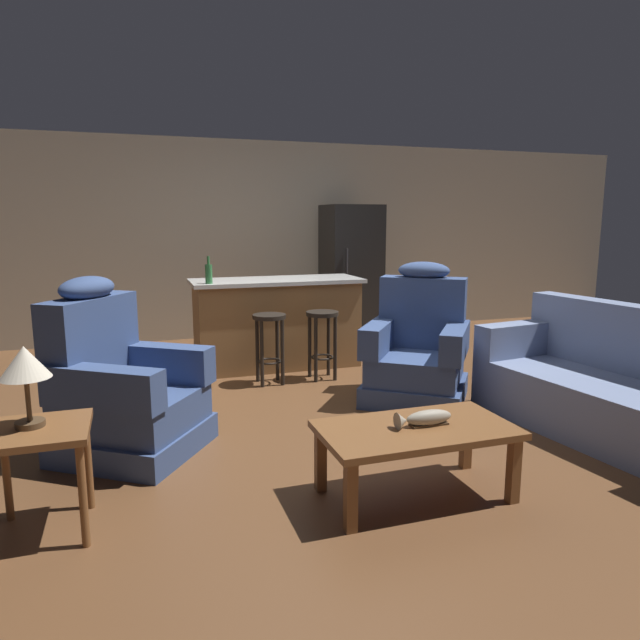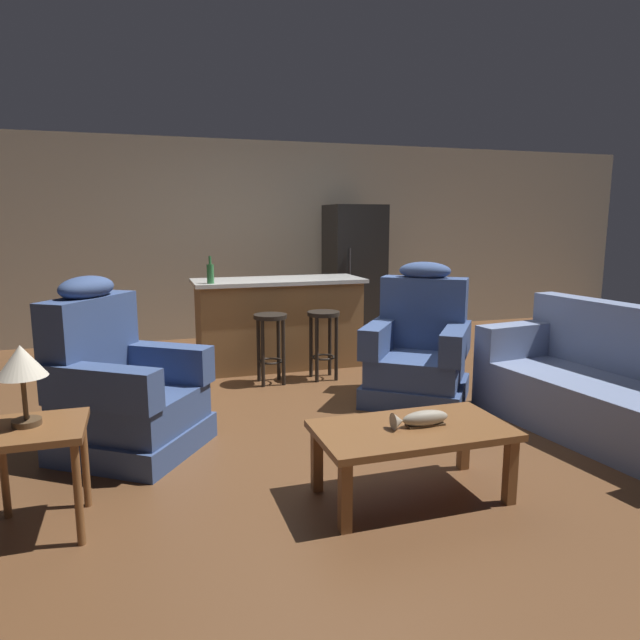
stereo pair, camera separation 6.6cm
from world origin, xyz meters
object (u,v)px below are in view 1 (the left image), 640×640
Objects in this scene: kitchen_island at (277,323)px; couch at (610,389)px; recliner_near_island at (418,351)px; end_table at (40,447)px; bottle_tall_green at (209,273)px; bar_stool_left at (270,336)px; table_lamp at (25,366)px; fish_figurine at (424,419)px; recliner_near_lamp at (122,391)px; refrigerator at (351,272)px; bar_stool_right at (322,332)px; coffee_table at (416,436)px.

couch is at bearing -55.48° from kitchen_island.
recliner_near_island reaches higher than couch.
kitchen_island reaches higher than end_table.
bottle_tall_green is at bearing -163.04° from kitchen_island.
bar_stool_left is at bearing -110.25° from kitchen_island.
bar_stool_left is (-1.14, 0.85, 0.05)m from recliner_near_island.
table_lamp reaches higher than couch.
fish_figurine is 0.28× the size of recliner_near_lamp.
refrigerator reaches higher than recliner_near_lamp.
kitchen_island is at bearing 91.17° from fish_figurine.
bar_stool_left is (-0.30, 2.50, 0.01)m from fish_figurine.
recliner_near_lamp is 1.00× the size of recliner_near_island.
bottle_tall_green reaches higher than bar_stool_right.
refrigerator is at bearing 51.36° from end_table.
kitchen_island is (-0.06, 3.13, 0.02)m from fish_figurine.
refrigerator is (2.89, 3.10, 0.46)m from recliner_near_lamp.
fish_figurine is 2.10m from table_lamp.
bar_stool_right is (0.30, -0.63, -0.01)m from kitchen_island.
refrigerator is (1.30, 4.33, 0.52)m from coffee_table.
kitchen_island is at bearing 56.06° from end_table.
bar_stool_right is (2.25, 2.26, 0.01)m from end_table.
kitchen_island is at bearing -111.34° from recliner_near_island.
fish_figurine is 0.61× the size of end_table.
bar_stool_right is at bearing -107.44° from recliner_near_island.
refrigerator is (1.26, 4.33, 0.42)m from fish_figurine.
couch is (1.84, 0.43, -0.02)m from coffee_table.
coffee_table is at bearing -7.75° from table_lamp.
end_table is 1.37× the size of table_lamp.
bar_stool_right is at bearing 83.54° from coffee_table.
coffee_table is 4.08× the size of bottle_tall_green.
recliner_near_lamp is (-1.59, 1.23, 0.06)m from coffee_table.
end_table is at bearing -128.64° from refrigerator.
recliner_near_lamp is (-1.63, 1.23, -0.04)m from fish_figurine.
refrigerator is 6.53× the size of bottle_tall_green.
bar_stool_left and bar_stool_right have the same top height.
bottle_tall_green is at bearing 141.31° from bar_stool_left.
recliner_near_lamp reaches higher than fish_figurine.
bar_stool_left is (1.75, 2.23, -0.40)m from table_lamp.
fish_figurine is 1.86m from recliner_near_island.
recliner_near_island is (0.84, 1.65, -0.04)m from fish_figurine.
end_table is 2.98m from bottle_tall_green.
fish_figurine is 0.19× the size of refrigerator.
bottle_tall_green is at bearing 158.74° from bar_stool_right.
recliner_near_island is 2.75m from refrigerator.
end_table is at bearing -123.94° from kitchen_island.
bar_stool_right is at bearing 0.00° from bar_stool_left.
bottle_tall_green is at bearing 105.41° from fish_figurine.
recliner_near_lamp is at bearing -136.33° from bar_stool_left.
end_table is 3.48m from kitchen_island.
recliner_near_island reaches higher than coffee_table.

